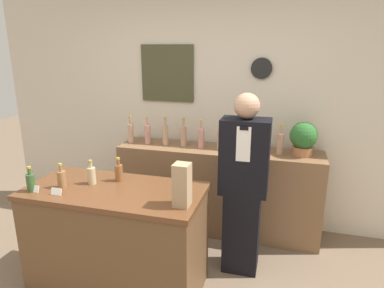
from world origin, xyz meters
TOP-DOWN VIEW (x-y plane):
  - back_wall at (-0.00, 2.00)m, footprint 5.20×0.09m
  - back_shelf at (0.20, 1.71)m, footprint 2.20×0.46m
  - display_counter at (-0.42, 0.53)m, footprint 1.45×0.70m
  - shopkeeper at (0.55, 1.06)m, footprint 0.42×0.26m
  - potted_plant at (1.05, 1.72)m, footprint 0.27×0.27m
  - paper_bag at (0.20, 0.39)m, footprint 0.12×0.12m
  - price_card_left at (-1.00, 0.30)m, footprint 0.09×0.02m
  - price_card_right at (-0.79, 0.30)m, footprint 0.09×0.02m
  - counter_bottle_0 at (-1.03, 0.31)m, footprint 0.07×0.07m
  - counter_bottle_1 at (-0.84, 0.43)m, footprint 0.07×0.07m
  - counter_bottle_2 at (-0.65, 0.57)m, footprint 0.07×0.07m
  - counter_bottle_3 at (-0.46, 0.69)m, footprint 0.07×0.07m
  - shelf_bottle_0 at (-0.82, 1.69)m, footprint 0.07×0.07m
  - shelf_bottle_1 at (-0.62, 1.69)m, footprint 0.07×0.07m
  - shelf_bottle_2 at (-0.41, 1.71)m, footprint 0.07×0.07m
  - shelf_bottle_3 at (-0.20, 1.72)m, footprint 0.07×0.07m
  - shelf_bottle_4 at (0.01, 1.69)m, footprint 0.07×0.07m
  - shelf_bottle_5 at (0.21, 1.70)m, footprint 0.07×0.07m
  - shelf_bottle_6 at (0.42, 1.70)m, footprint 0.07×0.07m
  - shelf_bottle_7 at (0.63, 1.70)m, footprint 0.07×0.07m
  - shelf_bottle_8 at (0.83, 1.70)m, footprint 0.07×0.07m

SIDE VIEW (x-z plane):
  - display_counter at x=-0.42m, z-range 0.00..0.91m
  - back_shelf at x=0.20m, z-range 0.00..0.96m
  - shopkeeper at x=0.55m, z-range 0.00..1.65m
  - price_card_left at x=-1.00m, z-range 0.91..0.97m
  - price_card_right at x=-0.79m, z-range 0.91..0.97m
  - counter_bottle_0 at x=-1.03m, z-range 0.89..1.09m
  - counter_bottle_1 at x=-0.84m, z-range 0.89..1.09m
  - counter_bottle_2 at x=-0.65m, z-range 0.89..1.09m
  - counter_bottle_3 at x=-0.46m, z-range 0.89..1.09m
  - paper_bag at x=0.20m, z-range 0.91..1.23m
  - shelf_bottle_0 at x=-0.82m, z-range 0.92..1.23m
  - shelf_bottle_1 at x=-0.62m, z-range 0.92..1.23m
  - shelf_bottle_2 at x=-0.41m, z-range 0.92..1.23m
  - shelf_bottle_3 at x=-0.20m, z-range 0.92..1.23m
  - shelf_bottle_4 at x=0.01m, z-range 0.92..1.23m
  - shelf_bottle_5 at x=0.21m, z-range 0.92..1.23m
  - shelf_bottle_6 at x=0.42m, z-range 0.92..1.23m
  - shelf_bottle_7 at x=0.63m, z-range 0.92..1.23m
  - shelf_bottle_8 at x=0.83m, z-range 0.92..1.23m
  - potted_plant at x=1.05m, z-range 0.97..1.31m
  - back_wall at x=0.00m, z-range 0.00..2.70m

